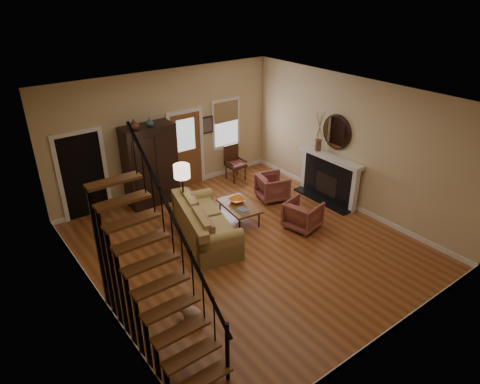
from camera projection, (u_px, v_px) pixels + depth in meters
room at (187, 163)px, 9.84m from camera, size 7.00×7.33×3.30m
staircase at (154, 259)px, 6.35m from camera, size 0.94×2.80×3.20m
fireplace at (330, 173)px, 11.18m from camera, size 0.33×1.95×2.30m
armoire at (150, 165)px, 10.89m from camera, size 1.30×0.60×2.10m
vase_a at (134, 124)px, 10.10m from camera, size 0.24×0.24×0.25m
vase_b at (149, 122)px, 10.32m from camera, size 0.20×0.20×0.21m
sofa at (206, 223)px, 9.56m from camera, size 1.50×2.41×0.83m
coffee_table at (239, 213)px, 10.37m from camera, size 0.79×1.20×0.43m
bowl at (237, 200)px, 10.39m from camera, size 0.39×0.39×0.10m
books at (243, 210)px, 9.99m from camera, size 0.21×0.28×0.05m
armchair_left at (303, 215)px, 10.03m from camera, size 0.90×0.89×0.69m
armchair_right at (272, 187)px, 11.34m from camera, size 0.94×0.92×0.69m
floor_lamp at (184, 197)px, 9.83m from camera, size 0.40×0.40×1.61m
side_chair at (236, 163)px, 12.35m from camera, size 0.54×0.54×1.02m
dog at (192, 315)px, 7.33m from camera, size 0.40×0.51×0.32m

